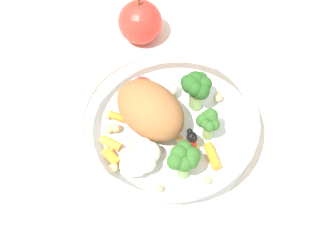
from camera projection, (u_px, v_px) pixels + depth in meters
The scene contains 3 objects.
ground_plane at pixel (185, 135), 0.59m from camera, with size 2.40×2.40×0.00m, color silver.
food_container at pixel (163, 121), 0.57m from camera, with size 0.22×0.22×0.07m.
loose_apple at pixel (140, 22), 0.66m from camera, with size 0.06×0.06×0.08m.
Camera 1 is at (0.14, -0.29, 0.50)m, focal length 49.56 mm.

